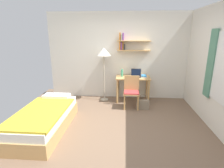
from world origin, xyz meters
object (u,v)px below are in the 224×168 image
at_px(standing_lamp, 104,54).
at_px(handbag, 143,104).
at_px(book_stack, 144,76).
at_px(water_bottle, 122,73).
at_px(bed, 45,119).
at_px(laptop, 136,75).
at_px(desk_chair, 131,91).
at_px(desk, 133,82).

distance_m(standing_lamp, handbag, 1.78).
xyz_separation_m(standing_lamp, book_stack, (1.18, 0.01, -0.62)).
distance_m(water_bottle, book_stack, 0.65).
height_order(bed, laptop, laptop).
xyz_separation_m(bed, laptop, (1.99, 1.94, 0.56)).
bearing_deg(bed, desk_chair, 36.29).
bearing_deg(standing_lamp, book_stack, 0.27).
bearing_deg(book_stack, bed, -140.05).
relative_size(laptop, book_stack, 1.33).
bearing_deg(water_bottle, standing_lamp, -175.25).
bearing_deg(desk_chair, bed, -143.71).
bearing_deg(bed, laptop, 44.29).
bearing_deg(bed, water_bottle, 50.31).
bearing_deg(standing_lamp, laptop, 5.51).
xyz_separation_m(bed, water_bottle, (1.57, 1.90, 0.61)).
xyz_separation_m(desk, laptop, (0.09, 0.08, 0.20)).
bearing_deg(bed, desk, 44.49).
xyz_separation_m(bed, desk_chair, (1.85, 1.36, 0.24)).
relative_size(laptop, handbag, 0.72).
height_order(standing_lamp, laptop, standing_lamp).
xyz_separation_m(desk_chair, handbag, (0.31, -0.11, -0.34)).
bearing_deg(water_bottle, desk, -5.36).
height_order(desk, book_stack, book_stack).
relative_size(bed, water_bottle, 8.51).
xyz_separation_m(standing_lamp, water_bottle, (0.53, 0.04, -0.54)).
bearing_deg(bed, standing_lamp, 60.65).
xyz_separation_m(water_bottle, handbag, (0.58, -0.65, -0.71)).
xyz_separation_m(desk, desk_chair, (-0.05, -0.51, -0.12)).
distance_m(bed, desk_chair, 2.31).
bearing_deg(book_stack, handbag, -95.86).
height_order(desk_chair, laptop, laptop).
height_order(desk, water_bottle, water_bottle).
distance_m(laptop, water_bottle, 0.42).
bearing_deg(handbag, standing_lamp, 151.33).
height_order(standing_lamp, book_stack, standing_lamp).
xyz_separation_m(bed, standing_lamp, (1.04, 1.85, 1.15)).
height_order(bed, desk_chair, desk_chair).
bearing_deg(desk_chair, handbag, -20.44).
xyz_separation_m(laptop, water_bottle, (-0.42, -0.05, 0.05)).
bearing_deg(handbag, water_bottle, 131.64).
relative_size(desk_chair, water_bottle, 3.94).
distance_m(standing_lamp, book_stack, 1.33).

